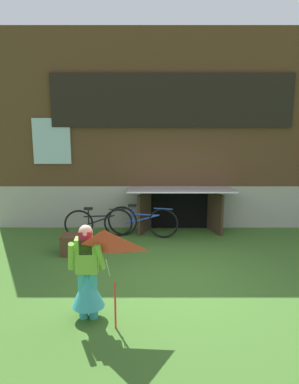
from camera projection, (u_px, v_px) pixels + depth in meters
ground_plane at (177, 280)px, 8.62m from camera, size 60.00×60.00×0.00m
log_house at (167, 121)px, 13.49m from camera, size 8.64×6.44×4.82m
person at (87, 280)px, 7.11m from camera, size 0.61×0.52×1.55m
kite at (104, 256)px, 6.45m from camera, size 0.90×0.88×1.57m
bicycle_blue at (142, 221)px, 10.81m from camera, size 1.68×0.36×0.77m
bicycle_black at (98, 223)px, 10.78m from camera, size 1.60×0.21×0.73m
wooden_crate at (72, 245)px, 9.78m from camera, size 0.47×0.40×0.44m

